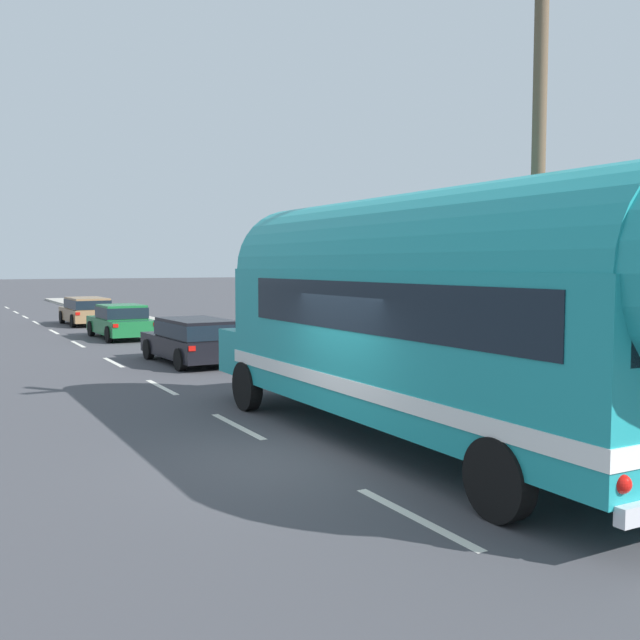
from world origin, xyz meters
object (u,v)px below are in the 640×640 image
at_px(car_lead, 194,338).
at_px(car_second, 121,320).
at_px(car_third, 86,309).
at_px(utility_pole, 538,181).
at_px(painted_bus, 435,309).

xyz_separation_m(car_lead, car_second, (-0.11, 8.69, -0.05)).
distance_m(car_second, car_third, 7.37).
bearing_deg(car_third, car_lead, -89.70).
bearing_deg(car_lead, utility_pole, -78.77).
relative_size(utility_pole, painted_bus, 0.71).
xyz_separation_m(car_second, car_third, (0.03, 7.37, 0.06)).
distance_m(painted_bus, car_lead, 12.04).
height_order(utility_pole, car_third, utility_pole).
bearing_deg(car_lead, car_second, 90.74).
distance_m(utility_pole, car_second, 20.77).
relative_size(utility_pole, car_lead, 1.93).
relative_size(painted_bus, car_third, 2.75).
relative_size(painted_bus, car_lead, 2.71).
xyz_separation_m(utility_pole, car_lead, (-2.31, 11.61, -3.64)).
bearing_deg(car_second, utility_pole, -83.21).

